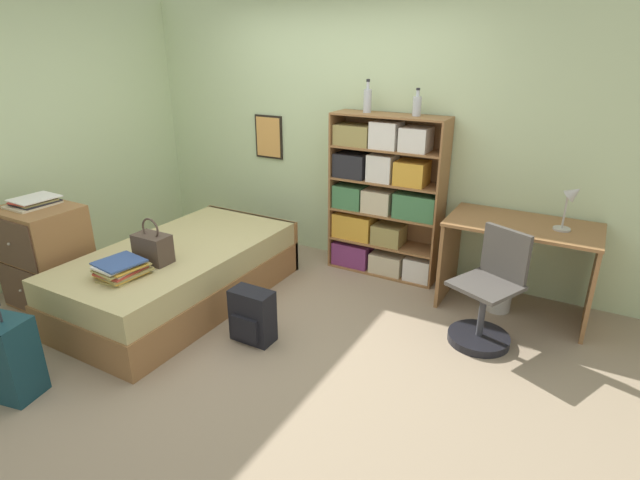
# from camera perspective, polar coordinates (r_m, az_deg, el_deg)

# --- Properties ---
(ground_plane) EXTENTS (14.00, 14.00, 0.00)m
(ground_plane) POSITION_cam_1_polar(r_m,az_deg,el_deg) (4.20, -8.32, -9.04)
(ground_plane) COLOR gray
(wall_back) EXTENTS (10.00, 0.09, 2.60)m
(wall_back) POSITION_cam_1_polar(r_m,az_deg,el_deg) (5.08, 2.39, 12.24)
(wall_back) COLOR beige
(wall_back) RESTS_ON ground_plane
(wall_left) EXTENTS (0.06, 10.00, 2.60)m
(wall_left) POSITION_cam_1_polar(r_m,az_deg,el_deg) (5.42, -28.92, 10.22)
(wall_left) COLOR beige
(wall_left) RESTS_ON ground_plane
(bed) EXTENTS (1.11, 2.09, 0.50)m
(bed) POSITION_cam_1_polar(r_m,az_deg,el_deg) (4.53, -15.49, -3.71)
(bed) COLOR olive
(bed) RESTS_ON ground_plane
(handbag) EXTENTS (0.29, 0.17, 0.37)m
(handbag) POSITION_cam_1_polar(r_m,az_deg,el_deg) (4.14, -18.57, -0.83)
(handbag) COLOR #47382D
(handbag) RESTS_ON bed
(book_stack_on_bed) EXTENTS (0.34, 0.40, 0.12)m
(book_stack_on_bed) POSITION_cam_1_polar(r_m,az_deg,el_deg) (3.99, -21.72, -3.08)
(book_stack_on_bed) COLOR #99894C
(book_stack_on_bed) RESTS_ON bed
(dresser) EXTENTS (0.64, 0.54, 0.87)m
(dresser) POSITION_cam_1_polar(r_m,az_deg,el_deg) (4.85, -28.86, -1.64)
(dresser) COLOR olive
(dresser) RESTS_ON ground_plane
(magazine_pile_on_dresser) EXTENTS (0.30, 0.37, 0.06)m
(magazine_pile_on_dresser) POSITION_cam_1_polar(r_m,az_deg,el_deg) (4.78, -29.89, 3.80)
(magazine_pile_on_dresser) COLOR beige
(magazine_pile_on_dresser) RESTS_ON dresser
(bookcase) EXTENTS (1.07, 0.32, 1.53)m
(bookcase) POSITION_cam_1_polar(r_m,az_deg,el_deg) (4.78, 7.05, 4.58)
(bookcase) COLOR olive
(bookcase) RESTS_ON ground_plane
(bottle_green) EXTENTS (0.07, 0.07, 0.29)m
(bottle_green) POSITION_cam_1_polar(r_m,az_deg,el_deg) (4.69, 5.45, 15.66)
(bottle_green) COLOR #B7BCC1
(bottle_green) RESTS_ON bookcase
(bottle_brown) EXTENTS (0.08, 0.08, 0.23)m
(bottle_brown) POSITION_cam_1_polar(r_m,az_deg,el_deg) (4.53, 11.03, 14.87)
(bottle_brown) COLOR #B7BCC1
(bottle_brown) RESTS_ON bookcase
(desk) EXTENTS (1.17, 0.65, 0.78)m
(desk) POSITION_cam_1_polar(r_m,az_deg,el_deg) (4.40, 21.80, -1.21)
(desk) COLOR olive
(desk) RESTS_ON ground_plane
(desk_lamp) EXTENTS (0.18, 0.13, 0.38)m
(desk_lamp) POSITION_cam_1_polar(r_m,az_deg,el_deg) (4.22, 26.82, 4.12)
(desk_lamp) COLOR #ADA89E
(desk_lamp) RESTS_ON desk
(desk_chair) EXTENTS (0.56, 0.56, 0.87)m
(desk_chair) POSITION_cam_1_polar(r_m,az_deg,el_deg) (3.97, 18.46, -7.28)
(desk_chair) COLOR black
(desk_chair) RESTS_ON ground_plane
(backpack) EXTENTS (0.33, 0.21, 0.41)m
(backpack) POSITION_cam_1_polar(r_m,az_deg,el_deg) (3.84, -7.75, -8.63)
(backpack) COLOR black
(backpack) RESTS_ON ground_plane
(waste_bin) EXTENTS (0.21, 0.21, 0.24)m
(waste_bin) POSITION_cam_1_polar(r_m,az_deg,el_deg) (4.52, 19.74, -6.10)
(waste_bin) COLOR #B7B2A8
(waste_bin) RESTS_ON ground_plane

